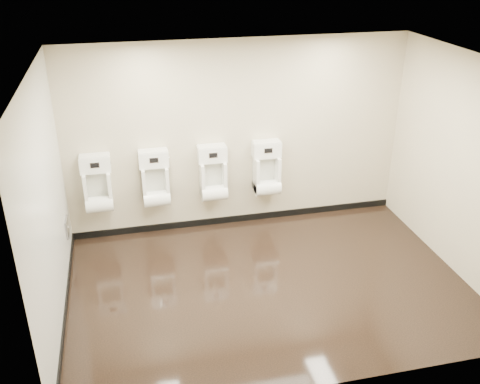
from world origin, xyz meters
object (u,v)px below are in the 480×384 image
object	(u,v)px
urinal_0	(98,188)
urinal_2	(213,177)
urinal_1	(155,182)
access_panel	(67,227)
urinal_3	(267,172)

from	to	relation	value
urinal_0	urinal_2	distance (m)	1.63
urinal_1	urinal_2	xyz separation A→B (m)	(0.84, 0.00, 0.00)
access_panel	urinal_3	size ratio (longest dim) A/B	0.31
access_panel	urinal_1	world-z (taller)	urinal_1
access_panel	urinal_2	world-z (taller)	urinal_2
access_panel	urinal_1	xyz separation A→B (m)	(1.24, 0.41, 0.36)
urinal_0	urinal_1	xyz separation A→B (m)	(0.80, 0.00, 0.00)
urinal_0	urinal_2	size ratio (longest dim) A/B	1.00
urinal_2	urinal_3	xyz separation A→B (m)	(0.81, 0.00, 0.00)
urinal_1	urinal_2	world-z (taller)	same
urinal_1	urinal_3	size ratio (longest dim) A/B	1.00
access_panel	urinal_2	xyz separation A→B (m)	(2.07, 0.41, 0.36)
access_panel	urinal_1	bearing A→B (deg)	18.25
access_panel	urinal_3	xyz separation A→B (m)	(2.88, 0.41, 0.36)
access_panel	urinal_2	size ratio (longest dim) A/B	0.31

